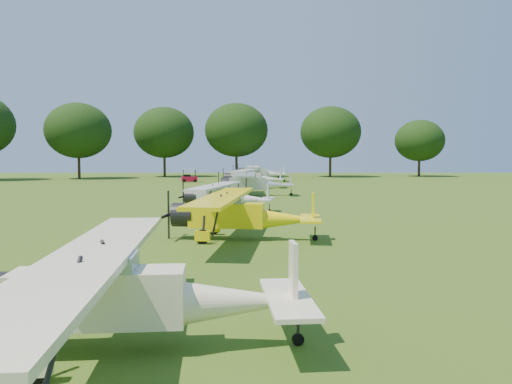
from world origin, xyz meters
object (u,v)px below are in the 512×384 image
(aircraft_1, at_px, (126,288))
(aircraft_6, at_px, (258,172))
(aircraft_3, at_px, (224,195))
(aircraft_7, at_px, (257,170))
(golf_cart, at_px, (189,178))
(aircraft_4, at_px, (254,182))
(aircraft_2, at_px, (238,211))
(aircraft_5, at_px, (251,176))

(aircraft_1, relative_size, aircraft_6, 0.82)
(aircraft_3, bearing_deg, aircraft_7, 97.29)
(golf_cart, bearing_deg, aircraft_4, -80.19)
(aircraft_2, bearing_deg, aircraft_4, 94.08)
(aircraft_5, bearing_deg, aircraft_3, -85.04)
(aircraft_6, bearing_deg, aircraft_5, -94.24)
(aircraft_4, xyz_separation_m, aircraft_5, (-0.46, 11.54, 0.03))
(aircraft_2, bearing_deg, golf_cart, 105.36)
(aircraft_5, relative_size, golf_cart, 4.83)
(aircraft_4, bearing_deg, aircraft_2, -91.09)
(aircraft_1, distance_m, aircraft_2, 12.07)
(aircraft_5, bearing_deg, aircraft_4, -79.96)
(aircraft_7, bearing_deg, aircraft_4, -87.84)
(aircraft_3, distance_m, aircraft_7, 51.85)
(aircraft_5, distance_m, aircraft_7, 26.99)
(aircraft_5, height_order, aircraft_7, aircraft_7)
(aircraft_4, bearing_deg, aircraft_6, 89.12)
(aircraft_1, height_order, aircraft_5, aircraft_5)
(aircraft_1, height_order, golf_cart, aircraft_1)
(aircraft_3, xyz_separation_m, aircraft_6, (1.92, 38.63, 0.32))
(aircraft_6, xyz_separation_m, aircraft_7, (-0.12, 13.19, -0.08))
(aircraft_7, bearing_deg, aircraft_1, -89.11)
(aircraft_3, height_order, aircraft_7, aircraft_7)
(aircraft_2, distance_m, aircraft_3, 10.73)
(aircraft_1, distance_m, aircraft_5, 47.48)
(aircraft_4, relative_size, aircraft_6, 0.90)
(aircraft_6, bearing_deg, aircraft_7, 89.18)
(aircraft_3, bearing_deg, golf_cart, 110.70)
(aircraft_1, height_order, aircraft_2, aircraft_2)
(aircraft_1, bearing_deg, aircraft_3, 84.35)
(golf_cart, bearing_deg, aircraft_2, -90.65)
(aircraft_3, bearing_deg, aircraft_1, -80.91)
(aircraft_6, bearing_deg, aircraft_4, -91.90)
(aircraft_1, height_order, aircraft_6, aircraft_6)
(aircraft_4, distance_m, aircraft_6, 25.34)
(aircraft_1, relative_size, aircraft_4, 0.92)
(golf_cart, bearing_deg, aircraft_5, -66.20)
(aircraft_3, relative_size, golf_cart, 4.05)
(aircraft_6, relative_size, aircraft_7, 1.06)
(aircraft_2, relative_size, golf_cart, 4.46)
(aircraft_1, bearing_deg, golf_cart, 91.64)
(aircraft_7, bearing_deg, aircraft_6, -87.13)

